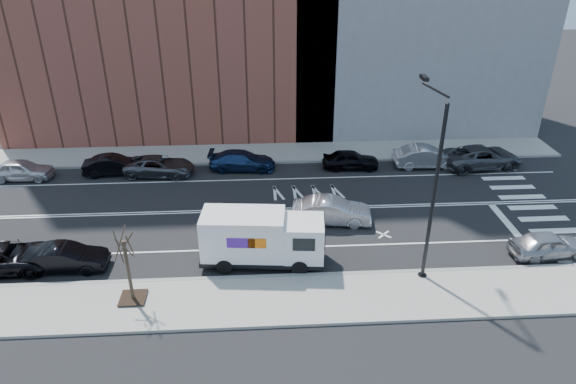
{
  "coord_description": "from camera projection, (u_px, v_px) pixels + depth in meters",
  "views": [
    {
      "loc": [
        -0.91,
        -27.74,
        15.57
      ],
      "look_at": [
        0.71,
        -0.4,
        1.4
      ],
      "focal_mm": 32.0,
      "sensor_mm": 36.0,
      "label": 1
    }
  ],
  "objects": [
    {
      "name": "far_parked_e",
      "position": [
        351.0,
        160.0,
        36.9
      ],
      "size": [
        4.1,
        1.84,
        1.37
      ],
      "primitive_type": "imported",
      "rotation": [
        0.0,
        0.0,
        1.52
      ],
      "color": "black",
      "rests_on": "ground"
    },
    {
      "name": "near_parked_rear_a",
      "position": [
        66.0,
        258.0,
        25.94
      ],
      "size": [
        4.14,
        1.47,
        1.36
      ],
      "primitive_type": "imported",
      "rotation": [
        0.0,
        0.0,
        1.56
      ],
      "color": "black",
      "rests_on": "ground"
    },
    {
      "name": "crosswalk",
      "position": [
        527.0,
        202.0,
        32.64
      ],
      "size": [
        3.0,
        14.0,
        0.01
      ],
      "primitive_type": null,
      "color": "white",
      "rests_on": "ground"
    },
    {
      "name": "driving_sedan",
      "position": [
        332.0,
        211.0,
        30.08
      ],
      "size": [
        4.77,
        2.16,
        1.52
      ],
      "primitive_type": "imported",
      "rotation": [
        0.0,
        0.0,
        1.45
      ],
      "color": "silver",
      "rests_on": "ground"
    },
    {
      "name": "curb_near",
      "position": [
        282.0,
        276.0,
        25.55
      ],
      "size": [
        44.0,
        0.25,
        0.17
      ],
      "primitive_type": "cube",
      "color": "gray",
      "rests_on": "ground"
    },
    {
      "name": "sidewalk_far",
      "position": [
        272.0,
        153.0,
        39.56
      ],
      "size": [
        44.0,
        3.6,
        0.15
      ],
      "primitive_type": "cube",
      "color": "gray",
      "rests_on": "ground"
    },
    {
      "name": "far_parked_g",
      "position": [
        482.0,
        157.0,
        37.07
      ],
      "size": [
        5.91,
        3.18,
        1.58
      ],
      "primitive_type": "imported",
      "rotation": [
        0.0,
        0.0,
        1.67
      ],
      "color": "#424449",
      "rests_on": "ground"
    },
    {
      "name": "street_tree",
      "position": [
        129.0,
        276.0,
        23.31
      ],
      "size": [
        1.2,
        1.2,
        3.75
      ],
      "color": "black",
      "rests_on": "ground"
    },
    {
      "name": "curb_far",
      "position": [
        272.0,
        162.0,
        37.96
      ],
      "size": [
        44.0,
        0.25,
        0.17
      ],
      "primitive_type": "cube",
      "color": "gray",
      "rests_on": "ground"
    },
    {
      "name": "fedex_van",
      "position": [
        261.0,
        238.0,
        26.08
      ],
      "size": [
        6.46,
        2.71,
        2.88
      ],
      "rotation": [
        0.0,
        0.0,
        -0.09
      ],
      "color": "black",
      "rests_on": "ground"
    },
    {
      "name": "streetlight",
      "position": [
        432.0,
        182.0,
        23.7
      ],
      "size": [
        0.44,
        4.02,
        9.34
      ],
      "color": "black",
      "rests_on": "ground"
    },
    {
      "name": "near_parked_rear_b",
      "position": [
        6.0,
        258.0,
        25.94
      ],
      "size": [
        5.13,
        2.54,
        1.4
      ],
      "primitive_type": "imported",
      "rotation": [
        0.0,
        0.0,
        1.62
      ],
      "color": "black",
      "rests_on": "ground"
    },
    {
      "name": "ground",
      "position": [
        276.0,
        209.0,
        31.8
      ],
      "size": [
        120.0,
        120.0,
        0.0
      ],
      "primitive_type": "plane",
      "color": "black",
      "rests_on": "ground"
    },
    {
      "name": "far_parked_c",
      "position": [
        159.0,
        166.0,
        35.96
      ],
      "size": [
        5.03,
        2.72,
        1.34
      ],
      "primitive_type": "imported",
      "rotation": [
        0.0,
        0.0,
        1.47
      ],
      "color": "#4A4B51",
      "rests_on": "ground"
    },
    {
      "name": "road_markings",
      "position": [
        276.0,
        209.0,
        31.79
      ],
      "size": [
        40.0,
        8.6,
        0.01
      ],
      "primitive_type": null,
      "color": "white",
      "rests_on": "ground"
    },
    {
      "name": "far_parked_a",
      "position": [
        21.0,
        170.0,
        35.32
      ],
      "size": [
        4.21,
        1.79,
        1.42
      ],
      "primitive_type": "imported",
      "rotation": [
        0.0,
        0.0,
        1.54
      ],
      "color": "silver",
      "rests_on": "ground"
    },
    {
      "name": "far_parked_b",
      "position": [
        114.0,
        165.0,
        36.05
      ],
      "size": [
        4.29,
        1.88,
        1.37
      ],
      "primitive_type": "imported",
      "rotation": [
        0.0,
        0.0,
        1.68
      ],
      "color": "black",
      "rests_on": "ground"
    },
    {
      "name": "near_parked_front",
      "position": [
        548.0,
        245.0,
        27.0
      ],
      "size": [
        4.17,
        1.96,
        1.38
      ],
      "primitive_type": "imported",
      "rotation": [
        0.0,
        0.0,
        1.65
      ],
      "color": "#A5A6AA",
      "rests_on": "ground"
    },
    {
      "name": "far_parked_f",
      "position": [
        426.0,
        157.0,
        37.14
      ],
      "size": [
        4.74,
        1.71,
        1.55
      ],
      "primitive_type": "imported",
      "rotation": [
        0.0,
        0.0,
        1.56
      ],
      "color": "#A9A9AD",
      "rests_on": "ground"
    },
    {
      "name": "far_parked_d",
      "position": [
        242.0,
        161.0,
        36.76
      ],
      "size": [
        4.86,
        2.27,
        1.37
      ],
      "primitive_type": "imported",
      "rotation": [
        0.0,
        0.0,
        1.5
      ],
      "color": "navy",
      "rests_on": "ground"
    },
    {
      "name": "sidewalk_near",
      "position": [
        283.0,
        300.0,
        23.96
      ],
      "size": [
        44.0,
        3.6,
        0.15
      ],
      "primitive_type": "cube",
      "color": "gray",
      "rests_on": "ground"
    }
  ]
}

